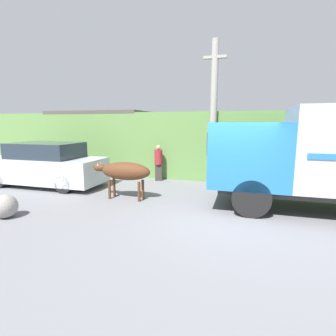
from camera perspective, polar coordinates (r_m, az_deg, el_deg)
ground_plane at (r=7.33m, az=11.94°, el=-10.25°), size 60.00×60.00×0.00m
hillside_embankment at (r=14.25m, az=14.49°, el=5.43°), size 32.00×6.42×2.96m
building_backdrop at (r=14.34m, az=-14.16°, el=5.75°), size 4.92×2.70×3.07m
brown_cow at (r=8.68m, az=-9.46°, el=-0.76°), size 2.03×0.59×1.23m
parked_suv at (r=11.48m, az=-25.24°, el=0.56°), size 4.78×1.82×1.72m
pedestrian_on_hill at (r=11.32m, az=-2.08°, el=1.45°), size 0.42×0.42×1.55m
utility_pole at (r=10.92m, az=9.89°, el=12.02°), size 0.90×0.28×5.68m
roadside_rock at (r=8.20m, az=-31.93°, el=-7.09°), size 0.62×0.62×0.62m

